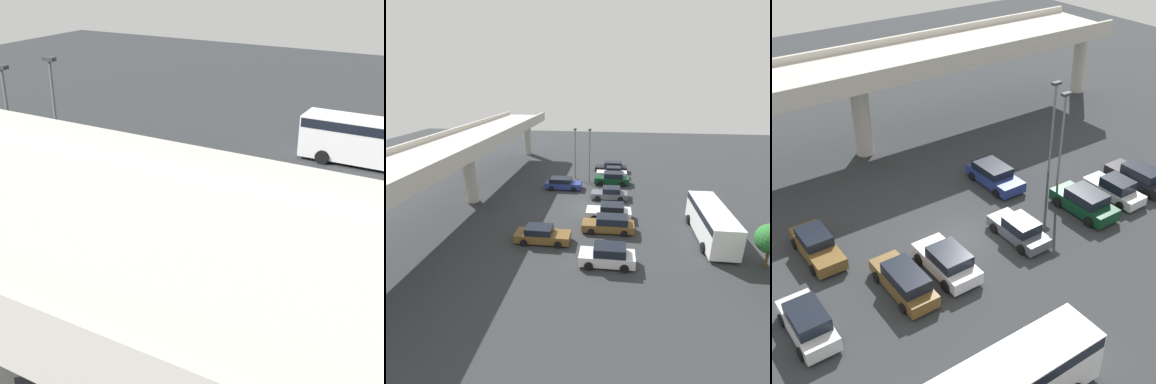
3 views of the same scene
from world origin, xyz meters
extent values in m
plane|color=#2D3033|center=(0.00, 0.00, 0.00)|extent=(103.23, 103.23, 0.00)
cube|color=#BCB7AD|center=(0.00, 13.94, 6.92)|extent=(48.17, 6.95, 0.90)
cube|color=#BCB7AD|center=(0.00, 10.62, 7.64)|extent=(48.17, 0.30, 0.55)
cube|color=#BCB7AD|center=(0.00, 17.27, 7.64)|extent=(48.17, 0.30, 0.55)
cylinder|color=#BCB7AD|center=(0.00, 13.94, 3.23)|extent=(1.40, 1.40, 6.47)
cylinder|color=#BCB7AD|center=(24.09, 13.94, 3.23)|extent=(1.40, 1.40, 6.47)
cube|color=silver|center=(-11.03, -2.17, 0.59)|extent=(1.79, 4.31, 0.80)
cube|color=black|center=(-11.03, -2.37, 1.33)|extent=(1.64, 2.44, 0.69)
cylinder|color=black|center=(-11.94, -0.84, 0.34)|extent=(0.22, 0.68, 0.68)
cylinder|color=black|center=(-10.11, -0.84, 0.34)|extent=(0.22, 0.68, 0.68)
cylinder|color=black|center=(-11.94, -3.51, 0.34)|extent=(0.22, 0.68, 0.68)
cylinder|color=black|center=(-10.11, -3.51, 0.34)|extent=(0.22, 0.68, 0.68)
cube|color=brown|center=(-8.22, 3.55, 0.54)|extent=(1.78, 4.85, 0.72)
cube|color=black|center=(-8.22, 3.86, 1.19)|extent=(1.64, 2.30, 0.59)
cylinder|color=black|center=(-7.31, 2.04, 0.32)|extent=(0.22, 0.64, 0.64)
cylinder|color=black|center=(-9.13, 2.04, 0.32)|extent=(0.22, 0.64, 0.64)
cylinder|color=black|center=(-7.31, 5.05, 0.32)|extent=(0.22, 0.64, 0.64)
cylinder|color=black|center=(-9.13, 5.05, 0.32)|extent=(0.22, 0.64, 0.64)
cube|color=brown|center=(-5.54, -2.11, 0.53)|extent=(1.74, 4.88, 0.72)
cube|color=black|center=(-5.54, -2.47, 1.23)|extent=(1.60, 2.89, 0.68)
cylinder|color=black|center=(-6.43, -0.60, 0.30)|extent=(0.22, 0.60, 0.60)
cylinder|color=black|center=(-4.65, -0.60, 0.30)|extent=(0.22, 0.60, 0.60)
cylinder|color=black|center=(-6.43, -3.62, 0.30)|extent=(0.22, 0.60, 0.60)
cylinder|color=black|center=(-4.65, -3.62, 0.30)|extent=(0.22, 0.60, 0.60)
cube|color=silver|center=(-2.70, -2.10, 0.58)|extent=(1.96, 4.59, 0.76)
cube|color=black|center=(-2.70, -2.44, 1.28)|extent=(1.81, 2.35, 0.64)
cylinder|color=black|center=(-3.71, -0.68, 0.36)|extent=(0.22, 0.72, 0.72)
cylinder|color=black|center=(-1.70, -0.68, 0.36)|extent=(0.22, 0.72, 0.72)
cylinder|color=black|center=(-3.71, -3.52, 0.36)|extent=(0.22, 0.72, 0.72)
cylinder|color=black|center=(-1.70, -3.52, 0.36)|extent=(0.22, 0.72, 0.72)
cube|color=#515660|center=(2.76, -2.05, 0.50)|extent=(1.74, 4.33, 0.66)
cube|color=black|center=(2.76, -2.29, 1.15)|extent=(1.60, 2.06, 0.63)
cylinder|color=black|center=(1.86, -0.71, 0.32)|extent=(0.22, 0.65, 0.65)
cylinder|color=black|center=(3.65, -0.71, 0.32)|extent=(0.22, 0.65, 0.65)
cylinder|color=black|center=(1.86, -3.40, 0.32)|extent=(0.22, 0.65, 0.65)
cylinder|color=black|center=(3.65, -3.40, 0.32)|extent=(0.22, 0.65, 0.65)
cube|color=navy|center=(5.62, 4.00, 0.54)|extent=(1.98, 4.69, 0.73)
cube|color=black|center=(5.62, 4.35, 1.19)|extent=(1.82, 2.75, 0.56)
cylinder|color=black|center=(6.63, 2.54, 0.32)|extent=(0.22, 0.63, 0.63)
cylinder|color=black|center=(4.61, 2.54, 0.32)|extent=(0.22, 0.63, 0.63)
cylinder|color=black|center=(6.63, 5.45, 0.32)|extent=(0.22, 0.63, 0.63)
cylinder|color=black|center=(4.61, 5.45, 0.32)|extent=(0.22, 0.63, 0.63)
cube|color=#0C381E|center=(8.29, -2.28, 0.59)|extent=(1.97, 4.69, 0.79)
cube|color=black|center=(8.29, -2.47, 1.32)|extent=(1.81, 2.53, 0.66)
cylinder|color=black|center=(7.29, -0.83, 0.35)|extent=(0.22, 0.71, 0.71)
cylinder|color=black|center=(9.30, -0.83, 0.35)|extent=(0.22, 0.71, 0.71)
cylinder|color=black|center=(7.29, -3.74, 0.35)|extent=(0.22, 0.71, 0.71)
cylinder|color=black|center=(9.30, -3.74, 0.35)|extent=(0.22, 0.71, 0.71)
cube|color=silver|center=(11.36, -2.21, 0.50)|extent=(1.71, 4.42, 0.66)
cube|color=black|center=(11.36, -2.47, 1.19)|extent=(1.57, 2.05, 0.72)
cylinder|color=black|center=(10.48, -0.84, 0.31)|extent=(0.22, 0.62, 0.62)
cylinder|color=black|center=(12.23, -0.84, 0.31)|extent=(0.22, 0.62, 0.62)
cylinder|color=black|center=(10.48, -3.58, 0.31)|extent=(0.22, 0.62, 0.62)
cylinder|color=black|center=(12.23, -3.58, 0.31)|extent=(0.22, 0.62, 0.62)
cube|color=black|center=(14.08, -2.08, 0.53)|extent=(1.81, 4.89, 0.70)
cube|color=black|center=(14.08, -2.37, 1.22)|extent=(1.67, 2.67, 0.68)
cylinder|color=black|center=(13.15, -0.56, 0.33)|extent=(0.22, 0.66, 0.66)
cylinder|color=black|center=(15.01, -0.56, 0.33)|extent=(0.22, 0.66, 0.66)
cylinder|color=black|center=(13.15, -3.60, 0.33)|extent=(0.22, 0.66, 0.66)
cube|color=black|center=(-5.62, -11.32, 2.52)|extent=(8.56, 2.46, 0.58)
cylinder|color=black|center=(-2.91, -10.10, 0.45)|extent=(0.89, 0.29, 0.89)
cylinder|color=slate|center=(8.85, 0.87, 3.59)|extent=(0.16, 0.16, 7.18)
cube|color=#333338|center=(8.85, 0.87, 7.28)|extent=(0.70, 0.35, 0.20)
cylinder|color=slate|center=(10.03, 3.01, 3.51)|extent=(0.16, 0.16, 7.03)
cube|color=#333338|center=(10.03, 3.01, 7.13)|extent=(0.70, 0.35, 0.20)
camera|label=1|loc=(-11.26, 21.59, 12.39)|focal=50.00mm
camera|label=2|loc=(-31.03, -2.32, 13.59)|focal=28.00mm
camera|label=3|loc=(-15.67, -22.28, 20.24)|focal=50.00mm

